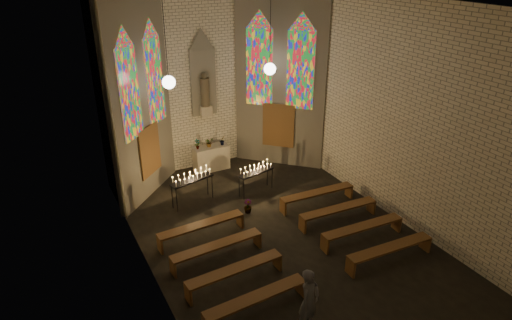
% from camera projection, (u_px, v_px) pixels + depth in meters
% --- Properties ---
extents(floor, '(12.00, 12.00, 0.00)m').
position_uv_depth(floor, '(280.00, 237.00, 14.23)').
color(floor, black).
rests_on(floor, ground).
extents(room, '(8.22, 12.43, 7.00)m').
position_uv_depth(room, '(231.00, 94.00, 15.34)').
color(room, '#F5EBCD').
rests_on(room, ground).
extents(altar, '(1.40, 0.60, 1.00)m').
position_uv_depth(altar, '(211.00, 158.00, 18.37)').
color(altar, beige).
rests_on(altar, ground).
extents(flower_vase_left, '(0.24, 0.18, 0.42)m').
position_uv_depth(flower_vase_left, '(197.00, 144.00, 17.85)').
color(flower_vase_left, '#4C723F').
rests_on(flower_vase_left, altar).
extents(flower_vase_center, '(0.39, 0.36, 0.37)m').
position_uv_depth(flower_vase_center, '(209.00, 142.00, 18.08)').
color(flower_vase_center, '#4C723F').
rests_on(flower_vase_center, altar).
extents(flower_vase_right, '(0.27, 0.24, 0.39)m').
position_uv_depth(flower_vase_right, '(222.00, 140.00, 18.23)').
color(flower_vase_right, '#4C723F').
rests_on(flower_vase_right, altar).
extents(aisle_flower_pot, '(0.35, 0.35, 0.47)m').
position_uv_depth(aisle_flower_pot, '(248.00, 206.00, 15.48)').
color(aisle_flower_pot, '#4C723F').
rests_on(aisle_flower_pot, ground).
extents(votive_stand_left, '(1.62, 0.72, 1.16)m').
position_uv_depth(votive_stand_left, '(192.00, 178.00, 15.73)').
color(votive_stand_left, black).
rests_on(votive_stand_left, ground).
extents(votive_stand_right, '(1.47, 0.63, 1.05)m').
position_uv_depth(votive_stand_right, '(256.00, 170.00, 16.46)').
color(votive_stand_right, black).
rests_on(votive_stand_right, ground).
extents(pew_left_0, '(2.78, 0.52, 0.53)m').
position_uv_depth(pew_left_0, '(201.00, 226.00, 14.01)').
color(pew_left_0, brown).
rests_on(pew_left_0, ground).
extents(pew_right_0, '(2.78, 0.52, 0.53)m').
position_uv_depth(pew_right_0, '(317.00, 194.00, 15.84)').
color(pew_right_0, brown).
rests_on(pew_right_0, ground).
extents(pew_left_1, '(2.78, 0.52, 0.53)m').
position_uv_depth(pew_left_1, '(217.00, 247.00, 13.05)').
color(pew_left_1, brown).
rests_on(pew_left_1, ground).
extents(pew_right_1, '(2.78, 0.52, 0.53)m').
position_uv_depth(pew_right_1, '(338.00, 210.00, 14.88)').
color(pew_right_1, brown).
rests_on(pew_right_1, ground).
extents(pew_left_2, '(2.78, 0.52, 0.53)m').
position_uv_depth(pew_left_2, '(235.00, 271.00, 12.09)').
color(pew_left_2, brown).
rests_on(pew_left_2, ground).
extents(pew_right_2, '(2.78, 0.52, 0.53)m').
position_uv_depth(pew_right_2, '(362.00, 228.00, 13.92)').
color(pew_right_2, brown).
rests_on(pew_right_2, ground).
extents(pew_left_3, '(2.78, 0.52, 0.53)m').
position_uv_depth(pew_left_3, '(256.00, 299.00, 11.13)').
color(pew_left_3, brown).
rests_on(pew_left_3, ground).
extents(pew_right_3, '(2.78, 0.52, 0.53)m').
position_uv_depth(pew_right_3, '(390.00, 249.00, 12.96)').
color(pew_right_3, brown).
rests_on(pew_right_3, ground).
extents(visitor, '(0.72, 0.61, 1.67)m').
position_uv_depth(visitor, '(309.00, 301.00, 10.51)').
color(visitor, '#52545D').
rests_on(visitor, ground).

